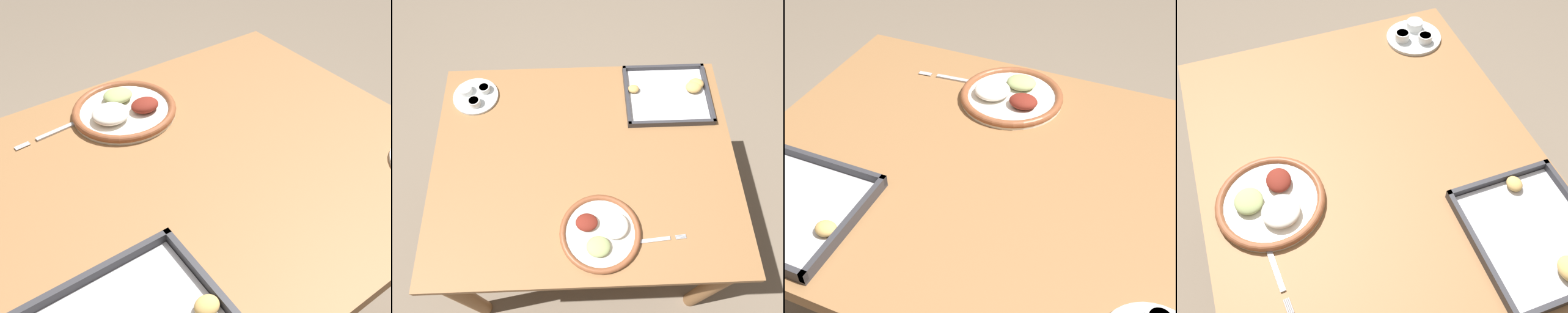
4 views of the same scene
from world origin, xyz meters
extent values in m
cube|color=olive|center=(0.00, 0.00, 0.75)|extent=(1.09, 0.87, 0.03)
cylinder|color=olive|center=(-0.49, -0.39, 0.37)|extent=(0.06, 0.06, 0.73)
cylinder|color=white|center=(0.04, -0.27, 0.77)|extent=(0.26, 0.26, 0.01)
torus|color=brown|center=(0.04, -0.27, 0.77)|extent=(0.26, 0.26, 0.02)
ellipsoid|color=white|center=(0.09, -0.25, 0.79)|extent=(0.09, 0.09, 0.03)
ellipsoid|color=maroon|center=(0.00, -0.24, 0.79)|extent=(0.07, 0.06, 0.03)
ellipsoid|color=#9EAD6B|center=(0.03, -0.32, 0.79)|extent=(0.08, 0.07, 0.03)
cube|color=#B2B2B7|center=(0.20, -0.30, 0.76)|extent=(0.14, 0.02, 0.00)
cylinder|color=#B2B2B7|center=(0.30, -0.30, 0.76)|extent=(0.04, 0.01, 0.00)
cylinder|color=#B2B2B7|center=(0.30, -0.29, 0.76)|extent=(0.04, 0.01, 0.00)
cylinder|color=#B2B2B7|center=(0.30, -0.29, 0.76)|extent=(0.04, 0.01, 0.00)
cylinder|color=#B2B2B7|center=(0.30, -0.29, 0.76)|extent=(0.04, 0.01, 0.00)
cube|color=#333338|center=(0.33, 0.14, 0.78)|extent=(0.33, 0.01, 0.02)
cube|color=#333338|center=(0.17, 0.27, 0.78)|extent=(0.01, 0.28, 0.02)
ellipsoid|color=tan|center=(0.20, 0.30, 0.78)|extent=(0.04, 0.04, 0.02)
camera|label=1|loc=(0.45, 0.61, 1.44)|focal=42.00mm
camera|label=2|loc=(-0.01, -0.64, 1.97)|focal=35.00mm
camera|label=3|loc=(-0.34, 0.82, 1.56)|focal=50.00mm
camera|label=4|loc=(0.67, -0.24, 1.71)|focal=42.00mm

